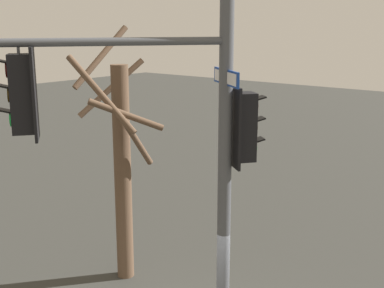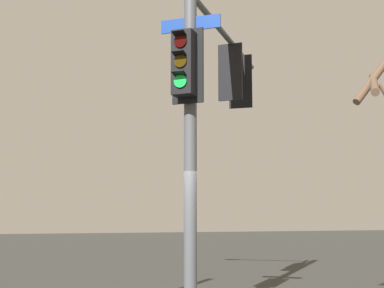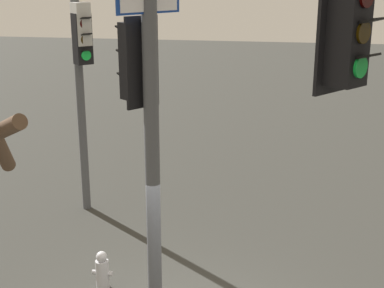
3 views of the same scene
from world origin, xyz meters
TOP-DOWN VIEW (x-y plane):
  - main_signal_pole_assembly at (0.58, -0.36)m, footprint 4.85×5.82m

SIDE VIEW (x-z plane):
  - main_signal_pole_assembly at x=0.58m, z-range 0.33..9.86m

